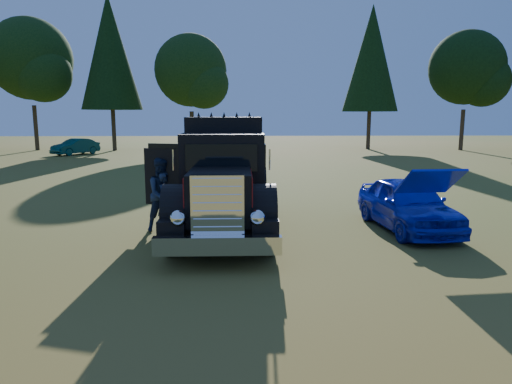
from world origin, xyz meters
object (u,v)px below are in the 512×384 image
at_px(hotrod_coupe, 407,204).
at_px(distant_teal_car, 76,147).
at_px(spectator_near, 166,202).
at_px(spectator_far, 163,194).
at_px(diamond_t_truck, 223,183).

xyz_separation_m(hotrod_coupe, distant_teal_car, (-17.58, 24.69, -0.07)).
bearing_deg(hotrod_coupe, spectator_near, 179.58).
xyz_separation_m(hotrod_coupe, spectator_far, (-6.53, 0.10, 0.28)).
distance_m(hotrod_coupe, distant_teal_car, 30.32).
xyz_separation_m(diamond_t_truck, distant_teal_car, (-12.65, 24.68, -0.65)).
height_order(spectator_near, spectator_far, spectator_far).
relative_size(hotrod_coupe, spectator_near, 2.72).
bearing_deg(hotrod_coupe, spectator_far, 179.12).
distance_m(diamond_t_truck, hotrod_coupe, 4.97).
relative_size(hotrod_coupe, distant_teal_car, 1.13).
xyz_separation_m(diamond_t_truck, spectator_far, (-1.59, 0.09, -0.30)).
relative_size(hotrod_coupe, spectator_far, 2.20).
bearing_deg(spectator_near, hotrod_coupe, -76.81).
xyz_separation_m(diamond_t_truck, spectator_near, (-1.54, 0.04, -0.49)).
bearing_deg(diamond_t_truck, hotrod_coupe, -0.13).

